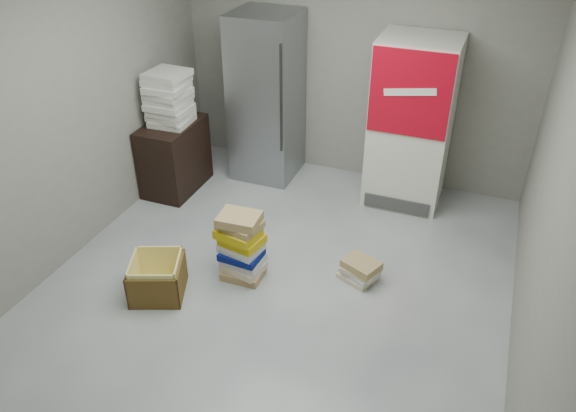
# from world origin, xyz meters

# --- Properties ---
(ground) EXTENTS (5.00, 5.00, 0.00)m
(ground) POSITION_xyz_m (0.00, 0.00, 0.00)
(ground) COLOR #B1B1AD
(ground) RESTS_ON ground
(room_shell) EXTENTS (4.04, 5.04, 2.82)m
(room_shell) POSITION_xyz_m (0.00, 0.00, 1.80)
(room_shell) COLOR gray
(room_shell) RESTS_ON ground
(steel_fridge) EXTENTS (0.70, 0.72, 1.90)m
(steel_fridge) POSITION_xyz_m (-0.90, 2.13, 0.95)
(steel_fridge) COLOR #97999E
(steel_fridge) RESTS_ON ground
(coke_cooler) EXTENTS (0.80, 0.73, 1.80)m
(coke_cooler) POSITION_xyz_m (0.75, 2.12, 0.90)
(coke_cooler) COLOR silver
(coke_cooler) RESTS_ON ground
(wood_shelf) EXTENTS (0.50, 0.80, 0.80)m
(wood_shelf) POSITION_xyz_m (-1.73, 1.40, 0.40)
(wood_shelf) COLOR black
(wood_shelf) RESTS_ON ground
(supply_box_stack) EXTENTS (0.43, 0.45, 0.58)m
(supply_box_stack) POSITION_xyz_m (-1.72, 1.40, 1.09)
(supply_box_stack) COLOR white
(supply_box_stack) RESTS_ON wood_shelf
(phonebook_stack_main) EXTENTS (0.43, 0.37, 0.67)m
(phonebook_stack_main) POSITION_xyz_m (-0.34, 0.21, 0.33)
(phonebook_stack_main) COLOR #A18353
(phonebook_stack_main) RESTS_ON ground
(phonebook_stack_side) EXTENTS (0.41, 0.36, 0.21)m
(phonebook_stack_side) POSITION_xyz_m (0.68, 0.54, 0.11)
(phonebook_stack_side) COLOR beige
(phonebook_stack_side) RESTS_ON ground
(cardboard_box) EXTENTS (0.58, 0.58, 0.36)m
(cardboard_box) POSITION_xyz_m (-0.93, -0.28, 0.15)
(cardboard_box) COLOR yellow
(cardboard_box) RESTS_ON ground
(bucket_lid) EXTENTS (0.34, 0.34, 0.07)m
(bucket_lid) POSITION_xyz_m (-0.32, 0.28, 0.04)
(bucket_lid) COLOR gold
(bucket_lid) RESTS_ON ground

